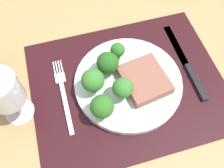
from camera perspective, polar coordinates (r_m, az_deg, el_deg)
ground_plane at (r=59.05cm, az=3.59°, el=-0.88°), size 140.00×110.00×3.00cm
placemat at (r=57.60cm, az=3.68°, el=-0.10°), size 44.27×35.47×0.30cm
plate at (r=56.78cm, az=3.73°, el=0.37°), size 24.58×24.58×1.60cm
steak at (r=55.18cm, az=7.47°, el=1.00°), size 10.65×11.69×2.39cm
broccoli_center at (r=56.84cm, az=1.28°, el=7.71°), size 3.36×3.36×4.97cm
broccoli_front_edge at (r=54.47cm, az=-1.02°, el=4.87°), size 5.01×5.01×5.91cm
broccoli_near_fork at (r=49.22cm, az=-2.30°, el=-5.24°), size 4.87×4.87×6.03cm
broccoli_near_steak at (r=51.03cm, az=2.47°, el=-0.93°), size 4.39×4.39×5.86cm
broccoli_back_left at (r=51.92cm, az=-4.56°, el=1.12°), size 5.00×5.00×6.44cm
fork at (r=56.93cm, az=-11.11°, el=-2.28°), size 2.40×19.20×0.50cm
knife at (r=62.28cm, az=17.11°, el=3.90°), size 1.80×23.00×0.80cm
wine_glass at (r=50.42cm, az=-23.62°, el=-1.82°), size 7.02×7.02×13.51cm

